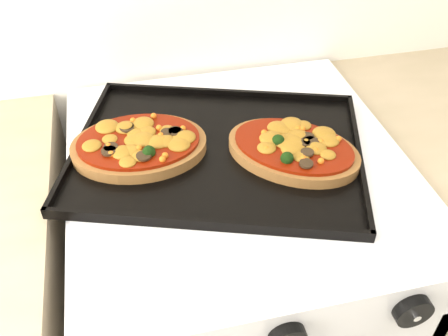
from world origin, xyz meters
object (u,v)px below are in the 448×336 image
object	(u,v)px
stove	(234,303)
pizza_right	(293,148)
baking_tray	(218,149)
pizza_left	(139,144)

from	to	relation	value
stove	pizza_right	xyz separation A→B (m)	(0.09, -0.04, 0.48)
baking_tray	pizza_right	distance (m)	0.13
stove	pizza_left	bearing A→B (deg)	167.39
stove	pizza_right	bearing A→B (deg)	-21.60
stove	pizza_right	distance (m)	0.49
stove	baking_tray	size ratio (longest dim) A/B	1.82
baking_tray	stove	bearing A→B (deg)	2.13
baking_tray	pizza_right	xyz separation A→B (m)	(0.12, -0.05, 0.02)
stove	baking_tray	xyz separation A→B (m)	(-0.03, 0.01, 0.47)
baking_tray	pizza_right	world-z (taller)	pizza_right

